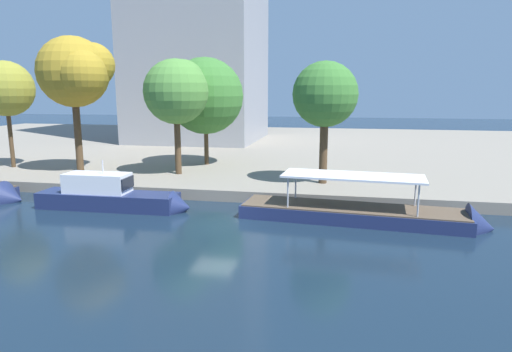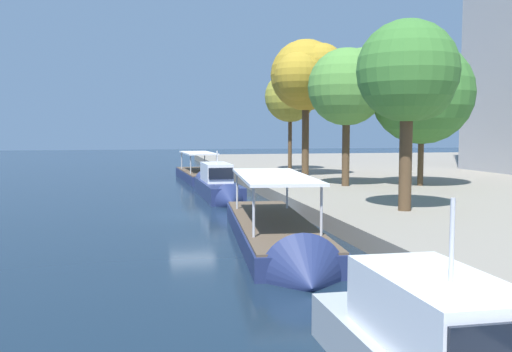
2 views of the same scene
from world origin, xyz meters
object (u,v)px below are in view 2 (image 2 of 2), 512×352
(tree_1, at_px, (307,74))
(tree_2, at_px, (290,97))
(motor_yacht_1, at_px, (219,189))
(tree_4, at_px, (349,85))
(tour_boat_0, at_px, (200,178))
(mooring_bollard_0, at_px, (268,178))
(tour_boat_2, at_px, (277,239))
(tree_0, at_px, (411,76))
(tree_3, at_px, (422,92))

(tree_1, distance_m, tree_2, 7.91)
(motor_yacht_1, height_order, tree_1, tree_1)
(tree_1, height_order, tree_4, tree_1)
(tree_2, bearing_deg, tree_1, -4.47)
(tour_boat_0, relative_size, mooring_bollard_0, 19.53)
(motor_yacht_1, bearing_deg, tour_boat_0, 178.67)
(tree_1, relative_size, tree_2, 1.20)
(motor_yacht_1, height_order, tour_boat_2, motor_yacht_1)
(tour_boat_2, xyz_separation_m, tree_0, (-3.12, 7.28, 7.00))
(tree_4, bearing_deg, tree_2, 179.53)
(tour_boat_2, distance_m, tree_2, 33.81)
(mooring_bollard_0, xyz_separation_m, tree_1, (-5.68, 4.58, 8.16))
(tree_3, bearing_deg, tree_2, -163.92)
(mooring_bollard_0, xyz_separation_m, tree_0, (15.12, 3.52, 6.08))
(tree_2, distance_m, tree_3, 17.82)
(tour_boat_0, xyz_separation_m, tree_4, (15.05, 8.84, 7.50))
(tour_boat_0, distance_m, tree_1, 13.91)
(tour_boat_2, bearing_deg, motor_yacht_1, -174.61)
(tour_boat_0, xyz_separation_m, tree_2, (-1.33, 8.98, 7.67))
(mooring_bollard_0, distance_m, tree_1, 10.95)
(mooring_bollard_0, bearing_deg, tour_boat_2, -11.67)
(tree_0, bearing_deg, tree_4, 172.84)
(tour_boat_0, bearing_deg, tour_boat_2, -2.51)
(motor_yacht_1, relative_size, tree_3, 1.04)
(mooring_bollard_0, height_order, tree_1, tree_1)
(tour_boat_2, height_order, mooring_bollard_0, tour_boat_2)
(tree_0, height_order, tree_3, tree_3)
(motor_yacht_1, xyz_separation_m, tree_1, (-7.35, 8.47, 8.71))
(tree_0, bearing_deg, tree_1, 177.09)
(tree_4, bearing_deg, tree_0, -7.16)
(tree_1, height_order, tree_2, tree_1)
(mooring_bollard_0, distance_m, tree_4, 8.81)
(tour_boat_0, bearing_deg, motor_yacht_1, -2.97)
(tour_boat_0, bearing_deg, mooring_bollard_0, 14.84)
(tour_boat_2, relative_size, tree_1, 1.29)
(tree_1, xyz_separation_m, tree_3, (9.35, 5.54, -2.00))
(mooring_bollard_0, bearing_deg, tour_boat_0, -162.61)
(tour_boat_2, relative_size, tree_2, 1.54)
(tour_boat_0, distance_m, tree_2, 11.88)
(motor_yacht_1, distance_m, tree_1, 14.20)
(tour_boat_0, distance_m, tree_3, 22.19)
(tree_0, distance_m, tree_4, 12.29)
(motor_yacht_1, relative_size, tree_0, 1.15)
(tree_3, bearing_deg, tree_1, -149.36)
(tour_boat_2, relative_size, tree_3, 1.48)
(tour_boat_0, bearing_deg, tree_1, 49.91)
(tree_3, bearing_deg, mooring_bollard_0, -109.96)
(tree_4, bearing_deg, tour_boat_0, -149.56)
(mooring_bollard_0, xyz_separation_m, tree_3, (3.67, 10.12, 6.16))
(tree_0, xyz_separation_m, tree_3, (-11.45, 6.60, 0.08))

